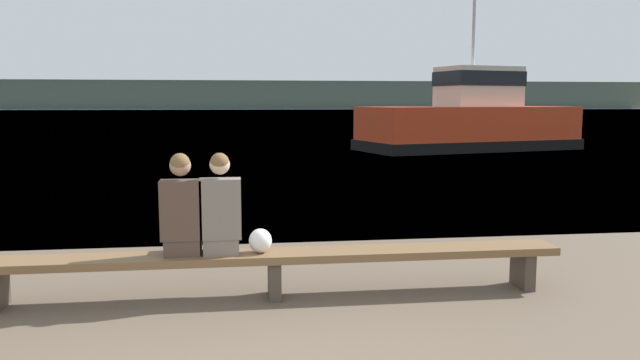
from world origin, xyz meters
The scene contains 7 objects.
water_surface centered at (0.00, 125.26, 0.00)m, with size 240.00×240.00×0.00m, color teal.
far_shoreline centered at (0.00, 180.23, 3.99)m, with size 600.00×12.00×7.97m, color #424738.
bench_main centered at (0.33, 2.81, 0.38)m, with size 5.94×0.45×0.47m.
person_left centered at (-0.57, 2.81, 0.92)m, with size 0.40×0.39×1.02m.
person_right centered at (-0.19, 2.81, 0.91)m, with size 0.40×0.39×1.02m.
shopping_bag centered at (0.20, 2.81, 0.59)m, with size 0.23×0.23×0.25m.
tugboat_red centered at (9.64, 21.65, 1.10)m, with size 9.74×5.73×6.88m.
Camera 1 is at (-0.02, -3.37, 1.98)m, focal length 35.00 mm.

